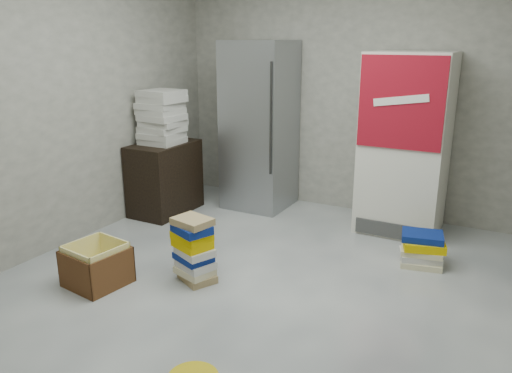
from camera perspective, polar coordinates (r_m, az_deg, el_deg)
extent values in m
plane|color=silver|center=(3.90, -2.57, -12.95)|extent=(5.00, 5.00, 0.00)
cube|color=#A9A598|center=(5.70, 10.41, 11.10)|extent=(4.00, 0.04, 2.80)
cube|color=#A9A598|center=(4.77, -24.21, 8.90)|extent=(0.04, 5.00, 2.80)
cube|color=#94979B|center=(5.77, 0.43, 6.92)|extent=(0.70, 0.70, 1.90)
cylinder|color=#333333|center=(5.29, 1.70, 7.67)|extent=(0.02, 0.02, 1.19)
cube|color=silver|center=(5.23, 16.69, 4.65)|extent=(0.80, 0.70, 1.80)
cube|color=maroon|center=(4.81, 16.22, 9.14)|extent=(0.78, 0.02, 0.85)
cube|color=white|center=(4.80, 16.21, 9.44)|extent=(0.50, 0.01, 0.14)
cube|color=#3F3F3F|center=(5.11, 15.09, -4.86)|extent=(0.70, 0.02, 0.15)
cube|color=black|center=(5.74, -10.37, 0.97)|extent=(0.50, 0.80, 0.80)
cube|color=beige|center=(5.63, -10.63, 5.19)|extent=(0.41, 0.41, 0.06)
cube|color=beige|center=(5.62, -10.73, 5.83)|extent=(0.42, 0.42, 0.06)
cube|color=beige|center=(5.62, -10.67, 6.50)|extent=(0.42, 0.42, 0.06)
cube|color=beige|center=(5.61, -10.56, 7.16)|extent=(0.41, 0.41, 0.06)
cube|color=beige|center=(5.58, -10.68, 7.78)|extent=(0.42, 0.42, 0.06)
cube|color=beige|center=(5.58, -10.83, 8.45)|extent=(0.42, 0.42, 0.06)
cube|color=beige|center=(5.57, -10.92, 9.11)|extent=(0.41, 0.41, 0.06)
cube|color=beige|center=(5.55, -10.67, 9.78)|extent=(0.43, 0.43, 0.06)
cube|color=beige|center=(5.55, -10.74, 10.44)|extent=(0.42, 0.42, 0.06)
cube|color=#988055|center=(4.21, -6.71, -10.21)|extent=(0.36, 0.34, 0.06)
cube|color=beige|center=(4.18, -7.01, -9.52)|extent=(0.35, 0.30, 0.06)
cube|color=beige|center=(4.15, -6.92, -8.76)|extent=(0.35, 0.32, 0.06)
cube|color=navy|center=(4.13, -7.16, -8.00)|extent=(0.36, 0.32, 0.05)
cube|color=beige|center=(4.10, -7.00, -7.36)|extent=(0.36, 0.33, 0.06)
cube|color=#DDB800|center=(4.09, -7.29, -6.47)|extent=(0.35, 0.32, 0.07)
cube|color=#DDB800|center=(4.06, -7.34, -5.60)|extent=(0.35, 0.31, 0.07)
cube|color=navy|center=(4.01, -7.35, -4.83)|extent=(0.36, 0.32, 0.07)
cube|color=#988055|center=(3.99, -7.28, -3.99)|extent=(0.33, 0.29, 0.06)
cube|color=beige|center=(4.67, 18.33, -8.22)|extent=(0.39, 0.33, 0.05)
cube|color=beige|center=(4.67, 18.27, -7.51)|extent=(0.41, 0.36, 0.06)
cube|color=beige|center=(4.65, 18.39, -6.95)|extent=(0.39, 0.33, 0.05)
cube|color=#DDB800|center=(4.62, 18.64, -6.30)|extent=(0.41, 0.36, 0.07)
cube|color=navy|center=(4.61, 18.49, -5.42)|extent=(0.39, 0.33, 0.06)
cube|color=yellow|center=(4.34, -17.55, -10.45)|extent=(0.45, 0.45, 0.01)
cube|color=brown|center=(4.38, -15.54, -7.85)|extent=(0.43, 0.07, 0.30)
cube|color=brown|center=(4.17, -20.02, -9.60)|extent=(0.43, 0.07, 0.30)
cube|color=brown|center=(4.43, -19.35, -7.94)|extent=(0.07, 0.43, 0.30)
cube|color=brown|center=(4.12, -15.96, -9.52)|extent=(0.07, 0.43, 0.30)
cube|color=yellow|center=(4.37, -15.75, -7.67)|extent=(0.39, 0.06, 0.35)
cube|color=yellow|center=(4.17, -19.84, -9.26)|extent=(0.39, 0.06, 0.35)
cube|color=yellow|center=(4.41, -19.24, -7.76)|extent=(0.06, 0.39, 0.35)
cube|color=yellow|center=(4.12, -16.14, -9.19)|extent=(0.06, 0.39, 0.35)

